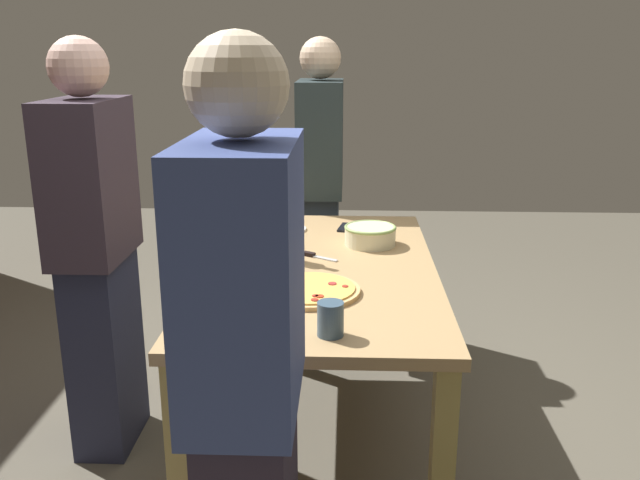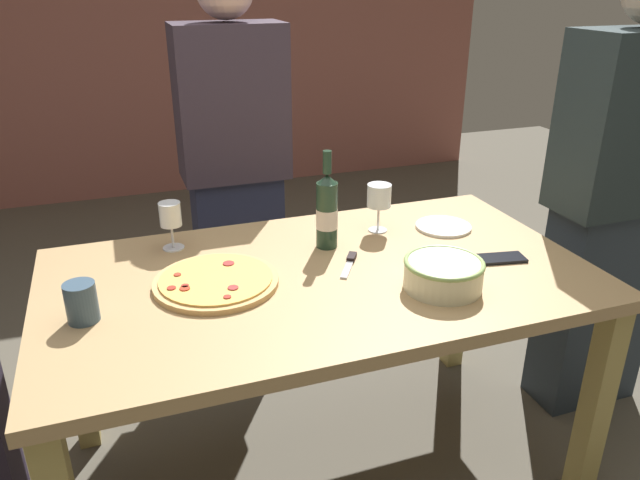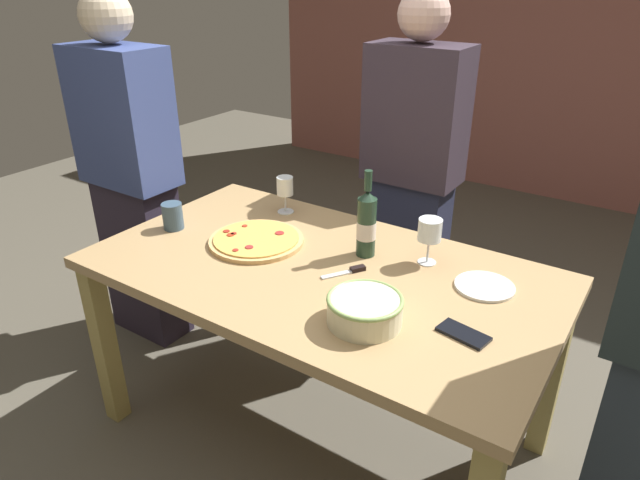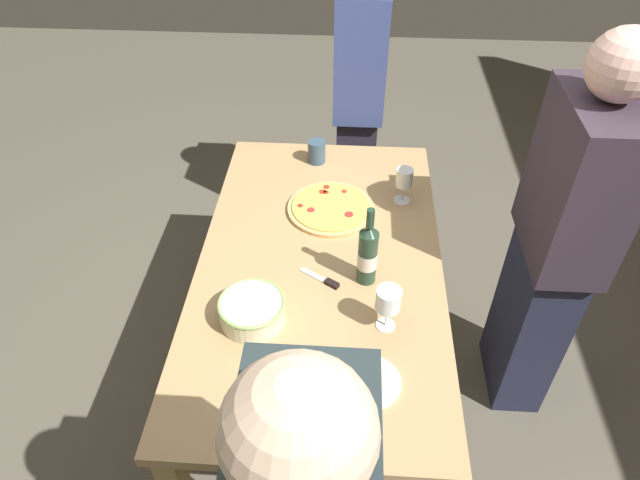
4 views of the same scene
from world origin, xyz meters
TOP-DOWN VIEW (x-y plane):
  - ground_plane at (0.00, 0.00)m, footprint 8.00×8.00m
  - dining_table at (0.00, 0.00)m, footprint 1.60×0.90m
  - brick_wall_back at (0.00, 3.20)m, footprint 4.87×0.16m
  - pizza at (-0.30, 0.02)m, footprint 0.35×0.35m
  - serving_bowl at (0.29, -0.20)m, footprint 0.22×0.22m
  - wine_bottle at (0.08, 0.17)m, footprint 0.07×0.07m
  - wine_glass_near_pizza at (0.29, 0.23)m, footprint 0.08×0.08m
  - wine_glass_by_bottle at (-0.39, 0.32)m, footprint 0.07×0.07m
  - cup_amber at (-0.66, -0.06)m, footprint 0.08×0.08m
  - side_plate at (0.52, 0.18)m, footprint 0.19×0.19m
  - cell_phone at (0.56, -0.10)m, footprint 0.15×0.09m
  - pizza_knife at (0.10, 0.02)m, footprint 0.10×0.15m
  - person_host at (-0.07, 0.86)m, footprint 0.42×0.24m
  - person_guest_right at (1.12, 0.04)m, footprint 0.46×0.24m

SIDE VIEW (x-z plane):
  - ground_plane at x=0.00m, z-range 0.00..0.00m
  - dining_table at x=0.00m, z-range 0.28..1.03m
  - side_plate at x=0.52m, z-range 0.75..0.76m
  - cell_phone at x=0.56m, z-range 0.75..0.76m
  - pizza_knife at x=0.10m, z-range 0.75..0.76m
  - pizza at x=-0.30m, z-range 0.75..0.77m
  - serving_bowl at x=0.29m, z-range 0.75..0.84m
  - cup_amber at x=-0.66m, z-range 0.75..0.85m
  - person_host at x=-0.07m, z-range 0.01..1.62m
  - person_guest_right at x=1.12m, z-range 0.00..1.63m
  - wine_glass_by_bottle at x=-0.39m, z-range 0.78..0.93m
  - wine_glass_near_pizza at x=0.29m, z-range 0.79..0.95m
  - wine_bottle at x=0.08m, z-range 0.71..1.03m
  - brick_wall_back at x=0.00m, z-range 0.00..2.59m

